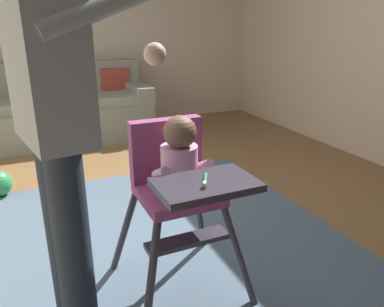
# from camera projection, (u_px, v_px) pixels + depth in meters

# --- Properties ---
(ground) EXTENTS (6.11, 7.16, 0.10)m
(ground) POSITION_uv_depth(u_px,v_px,m) (164.00, 224.00, 2.62)
(ground) COLOR olive
(wall_far) EXTENTS (5.31, 0.06, 2.53)m
(wall_far) POSITION_uv_depth(u_px,v_px,m) (85.00, 26.00, 4.62)
(wall_far) COLOR beige
(wall_far) RESTS_ON ground
(area_rug) EXTENTS (2.34, 2.84, 0.01)m
(area_rug) POSITION_uv_depth(u_px,v_px,m) (166.00, 268.00, 2.06)
(area_rug) COLOR slate
(area_rug) RESTS_ON ground
(couch) EXTENTS (2.15, 0.86, 0.86)m
(couch) POSITION_uv_depth(u_px,v_px,m) (55.00, 111.00, 4.28)
(couch) COLOR gray
(couch) RESTS_ON ground
(high_chair) EXTENTS (0.62, 0.73, 0.92)m
(high_chair) POSITION_uv_depth(u_px,v_px,m) (178.00, 176.00, 1.73)
(high_chair) COLOR #352F3A
(high_chair) RESTS_ON ground
(adult_standing) EXTENTS (0.58, 0.50, 1.67)m
(adult_standing) POSITION_uv_depth(u_px,v_px,m) (55.00, 123.00, 1.34)
(adult_standing) COLOR #252D39
(adult_standing) RESTS_ON ground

